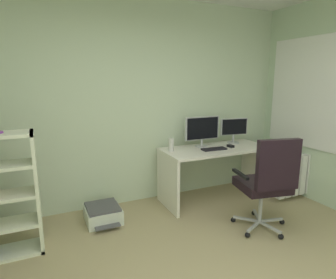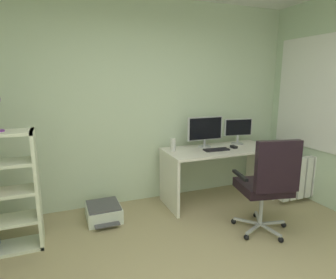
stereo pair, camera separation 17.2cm
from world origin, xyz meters
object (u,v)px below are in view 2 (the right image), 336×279
Objects in this scene: desk at (218,162)px; printer at (104,212)px; computer_mouse at (234,147)px; radiator at (307,177)px; desktop_speaker at (173,145)px; office_chair at (268,182)px; monitor_main at (205,130)px; monitor_secondary at (238,129)px; keyboard at (216,150)px.

desk is 1.67m from printer.
computer_mouse reaches higher than radiator.
desktop_speaker is 0.15× the size of office_chair.
desktop_speaker is at bearing 171.60° from desk.
printer is (-1.60, -0.00, -0.46)m from desk.
desk is 2.87× the size of monitor_main.
monitor_main is 0.55m from monitor_secondary.
office_chair is 2.10× the size of printer.
desk is at bearing 162.28° from computer_mouse.
keyboard is 1.65m from printer.
monitor_secondary is at bearing 19.65° from desk.
radiator is (2.74, -0.47, 0.25)m from printer.
monitor_secondary reaches higher than desktop_speaker.
monitor_main is 5.26× the size of computer_mouse.
monitor_main reaches higher than desktop_speaker.
keyboard is (-0.49, -0.23, -0.21)m from monitor_secondary.
keyboard is 0.65× the size of printer.
keyboard is at bearing -76.82° from monitor_main.
computer_mouse is at bearing 77.82° from office_chair.
radiator is (1.29, -0.62, -0.65)m from monitor_main.
desk is at bearing 157.36° from radiator.
office_chair is at bearing -32.12° from printer.
keyboard is 2.00× the size of desktop_speaker.
monitor_secondary reaches higher than printer.
desk is 0.49m from monitor_main.
desktop_speaker is (-0.55, 0.18, 0.07)m from keyboard.
keyboard is 0.93m from office_chair.
monitor_main reaches higher than printer.
keyboard reaches higher than radiator.
desktop_speaker is (-0.85, 0.15, 0.07)m from computer_mouse.
monitor_main is 1.22m from office_chair.
desk is 1.26m from radiator.
keyboard is at bearing -3.23° from printer.
monitor_secondary is 2.19m from printer.
office_chair is (-0.40, -1.15, -0.36)m from monitor_secondary.
monitor_main reaches higher than office_chair.
keyboard is at bearing -136.24° from desk.
desk is 0.24m from keyboard.
printer is at bearing -174.33° from monitor_main.
monitor_main is at bearing -179.98° from monitor_secondary.
monitor_main is 0.34m from keyboard.
radiator is (0.94, -0.42, -0.42)m from computer_mouse.
desktop_speaker is at bearing 168.01° from computer_mouse.
keyboard is 0.29m from computer_mouse.
desktop_speaker is 0.33× the size of printer.
desk is at bearing -44.66° from monitor_main.
desktop_speaker is at bearing 120.30° from office_chair.
monitor_main is 0.60× the size of radiator.
keyboard is at bearing 162.46° from radiator.
printer is at bearing 170.18° from radiator.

